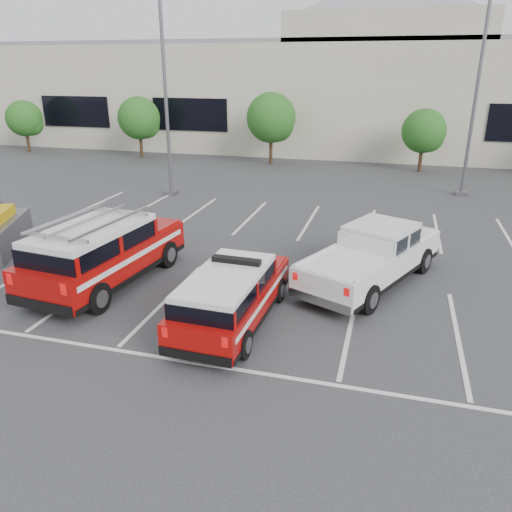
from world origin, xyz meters
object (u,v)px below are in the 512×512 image
Objects in this scene: tree_far_left at (26,120)px; fire_chief_suv at (232,300)px; tree_mid_left at (273,120)px; tree_mid_right at (425,133)px; ladder_suv at (104,257)px; white_pickup at (372,261)px; convention_building at (361,89)px; light_pole_mid at (476,93)px; tree_left at (140,120)px; light_pole_left at (165,93)px.

fire_chief_suv is (24.53, -22.86, -1.79)m from tree_far_left.
tree_mid_left is 1.21× the size of tree_mid_right.
tree_mid_right reaches higher than ladder_suv.
white_pickup is (27.94, -19.06, -1.78)m from tree_far_left.
light_pole_mid is at bearing -66.74° from convention_building.
tree_left is at bearing 0.00° from tree_far_left.
light_pole_left is at bearing -55.48° from tree_left.
ladder_suv is (9.86, -21.43, -1.86)m from tree_left.
light_pole_left is at bearing -30.71° from tree_far_left.
light_pole_left is 15.52m from light_pole_mid.
tree_left is 0.71× the size of white_pickup.
light_pole_mid is at bearing 68.33° from fire_chief_suv.
light_pole_mid is 14.32m from white_pickup.
tree_mid_left is at bearing 0.00° from tree_far_left.
tree_left is 12.43m from light_pole_left.
ladder_suv is at bearing -47.16° from tree_far_left.
tree_mid_left reaches higher than tree_mid_right.
light_pole_mid is 2.05× the size of fire_chief_suv.
tree_mid_right is 0.80× the size of fire_chief_suv.
convention_building reaches higher than white_pickup.
tree_left is 1.11× the size of tree_mid_right.
ladder_suv is (-4.67, 1.44, 0.20)m from fire_chief_suv.
tree_left is at bearing 124.52° from light_pole_left.
tree_mid_right is (30.00, 0.00, 0.00)m from tree_far_left.
tree_mid_right reaches higher than white_pickup.
light_pole_left is at bearing 110.61° from ladder_suv.
tree_mid_left is at bearing 0.00° from tree_left.
light_pole_mid is (1.91, -6.05, 2.68)m from tree_mid_right.
light_pole_mid reaches higher than fire_chief_suv.
light_pole_mid reaches higher than white_pickup.
tree_mid_left is 0.47× the size of light_pole_left.
tree_mid_left is (20.00, 0.00, 0.54)m from tree_far_left.
convention_building is 5.86× the size of light_pole_left.
fire_chief_suv is at bearing -103.45° from tree_mid_right.
tree_left is (-15.09, -9.82, -1.95)m from convention_building.
light_pole_left reaches higher than tree_mid_right.
tree_left reaches higher than white_pickup.
ladder_suv is at bearing -115.32° from tree_mid_right.
convention_building is 29.29m from white_pickup.
light_pole_left is at bearing -112.39° from convention_building.
convention_building reaches higher than tree_mid_left.
light_pole_left reaches higher than tree_left.
tree_mid_left is 10.73m from light_pole_left.
convention_building is 10.01× the size of ladder_suv.
tree_far_left is 33.87m from white_pickup.
tree_mid_right is at bearing 0.00° from tree_far_left.
convention_building is 15.04× the size of tree_mid_right.
tree_left is 0.74× the size of ladder_suv.
convention_building is at bearing 21.37° from tree_far_left.
light_pole_left is 15.57m from fire_chief_suv.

